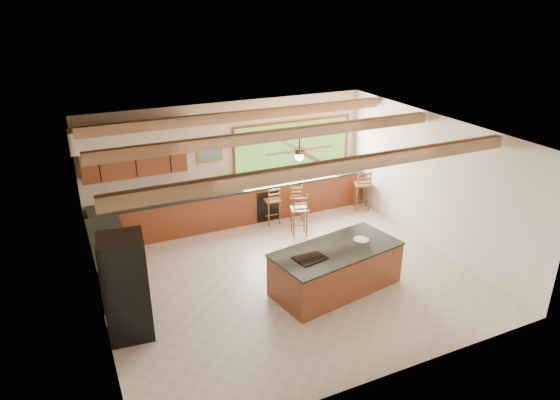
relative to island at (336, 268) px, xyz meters
name	(u,v)px	position (x,y,z in m)	size (l,w,h in m)	color
ground	(287,276)	(-0.66, 0.81, -0.44)	(7.20, 7.20, 0.00)	beige
room_shell	(266,166)	(-0.83, 1.46, 1.77)	(7.27, 6.54, 3.02)	beige
counter_run	(211,216)	(-1.48, 3.33, 0.02)	(7.12, 3.10, 1.23)	brown
island	(336,268)	(0.00, 0.00, 0.00)	(2.68, 1.60, 0.90)	brown
refrigerator	(126,287)	(-3.88, 0.23, 0.48)	(0.79, 0.77, 1.85)	black
bar_stool_a	(273,201)	(0.09, 3.20, 0.19)	(0.39, 0.39, 1.06)	brown
bar_stool_b	(297,198)	(0.75, 3.20, 0.14)	(0.45, 0.45, 0.99)	brown
bar_stool_c	(300,211)	(0.42, 2.35, 0.21)	(0.49, 0.49, 1.09)	brown
bar_stool_d	(364,185)	(2.64, 3.02, 0.25)	(0.54, 0.54, 1.17)	brown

